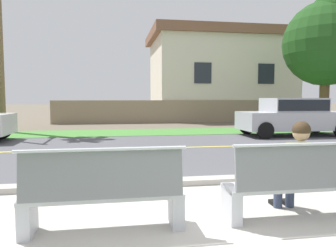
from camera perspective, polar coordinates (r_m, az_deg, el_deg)
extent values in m
plane|color=#665B4C|center=(11.25, -3.95, -3.30)|extent=(140.00, 140.00, 0.00)
cube|color=#B7B2A8|center=(3.96, 7.15, -18.30)|extent=(44.00, 3.60, 0.01)
cube|color=#ADA89E|center=(5.74, 1.51, -10.44)|extent=(44.00, 0.30, 0.11)
cube|color=#515156|center=(9.77, -3.11, -4.48)|extent=(52.00, 8.00, 0.01)
cube|color=#E0CC4C|center=(9.77, -3.11, -4.45)|extent=(48.00, 0.14, 0.01)
cube|color=#478438|center=(14.33, -5.14, -1.58)|extent=(48.00, 2.80, 0.02)
cube|color=silver|center=(4.02, -23.81, -14.95)|extent=(0.14, 0.40, 0.45)
cube|color=silver|center=(3.96, 1.40, -14.85)|extent=(0.14, 0.40, 0.45)
cube|color=silver|center=(3.84, -11.35, -12.44)|extent=(1.82, 0.44, 0.05)
cube|color=slate|center=(3.57, -11.53, -8.98)|extent=(1.75, 0.12, 0.52)
cylinder|color=silver|center=(3.51, -11.61, -4.57)|extent=(1.82, 0.04, 0.04)
cube|color=silver|center=(4.14, 11.25, -14.05)|extent=(0.14, 0.40, 0.45)
cube|color=silver|center=(4.44, 21.68, -10.31)|extent=(1.82, 0.44, 0.05)
cube|color=slate|center=(4.22, 23.17, -7.17)|extent=(1.75, 0.12, 0.52)
cylinder|color=silver|center=(4.16, 23.37, -3.42)|extent=(1.82, 0.04, 0.04)
cylinder|color=#333D56|center=(4.57, 20.31, -8.75)|extent=(0.15, 0.42, 0.15)
cylinder|color=#333D56|center=(4.66, 22.26, -8.55)|extent=(0.15, 0.42, 0.15)
cylinder|color=#333D56|center=(4.81, 19.07, -11.70)|extent=(0.12, 0.12, 0.43)
cube|color=black|center=(4.93, 18.56, -13.47)|extent=(0.09, 0.24, 0.07)
cylinder|color=#333D56|center=(4.89, 20.96, -11.46)|extent=(0.12, 0.12, 0.43)
cube|color=black|center=(5.01, 20.43, -13.22)|extent=(0.09, 0.24, 0.07)
cube|color=#6B7047|center=(4.42, 22.63, -6.63)|extent=(0.34, 0.20, 0.52)
cylinder|color=#6B7047|center=(4.32, 20.07, -6.53)|extent=(0.09, 0.09, 0.46)
cylinder|color=#6B7047|center=(4.55, 24.82, -6.13)|extent=(0.09, 0.09, 0.46)
sphere|color=tan|center=(4.37, 22.72, -1.58)|extent=(0.21, 0.21, 0.21)
sphere|color=#382819|center=(4.37, 22.74, -1.06)|extent=(0.22, 0.22, 0.22)
cylinder|color=black|center=(13.57, -27.54, -1.10)|extent=(0.64, 0.18, 0.64)
cube|color=#B2B5BC|center=(13.99, 21.38, 0.50)|extent=(4.30, 1.76, 0.72)
cube|color=#B2B5BC|center=(13.97, 21.45, 3.03)|extent=(2.24, 1.58, 0.60)
cube|color=black|center=(13.97, 21.45, 3.11)|extent=(2.15, 1.62, 0.43)
cylinder|color=black|center=(15.58, 24.83, -0.33)|extent=(0.64, 0.18, 0.64)
cylinder|color=black|center=(12.52, 17.00, -1.21)|extent=(0.64, 0.18, 0.64)
cylinder|color=black|center=(14.04, 13.96, -0.54)|extent=(0.64, 0.18, 0.64)
cylinder|color=brown|center=(18.66, 26.11, 3.57)|extent=(0.48, 0.48, 2.73)
sphere|color=#1E4719|center=(18.87, 26.44, 12.71)|extent=(4.36, 4.36, 4.36)
cube|color=gray|center=(19.77, -1.38, 2.15)|extent=(13.00, 0.36, 1.40)
cube|color=beige|center=(24.02, 9.07, 7.59)|extent=(9.44, 6.40, 5.65)
cube|color=brown|center=(24.39, 9.17, 14.94)|extent=(10.19, 6.91, 0.60)
cube|color=#232833|center=(20.34, 6.25, 8.97)|extent=(1.10, 0.06, 1.30)
cube|color=#232833|center=(21.86, 17.15, 8.49)|extent=(1.10, 0.06, 1.30)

